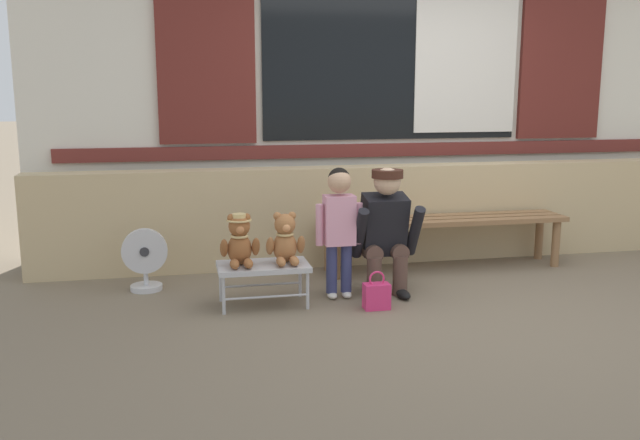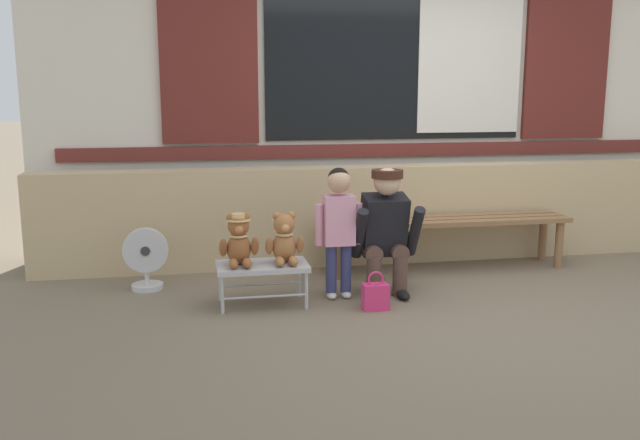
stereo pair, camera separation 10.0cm
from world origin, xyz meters
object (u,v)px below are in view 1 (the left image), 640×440
at_px(small_display_bench, 263,269).
at_px(teddy_bear_with_hat, 240,241).
at_px(child_standing, 339,218).
at_px(handbag_on_ground, 377,295).
at_px(adult_crouching, 386,230).
at_px(floor_fan, 145,260).
at_px(teddy_bear_plain, 285,240).
at_px(wooden_bench_long, 444,225).

xyz_separation_m(small_display_bench, teddy_bear_with_hat, (-0.16, 0.00, 0.21)).
xyz_separation_m(teddy_bear_with_hat, child_standing, (0.72, 0.07, 0.12)).
bearing_deg(child_standing, handbag_on_ground, -58.20).
height_order(teddy_bear_with_hat, handbag_on_ground, teddy_bear_with_hat).
height_order(adult_crouching, floor_fan, adult_crouching).
height_order(small_display_bench, teddy_bear_with_hat, teddy_bear_with_hat).
relative_size(small_display_bench, teddy_bear_plain, 1.76).
xyz_separation_m(small_display_bench, handbag_on_ground, (0.76, -0.24, -0.17)).
bearing_deg(floor_fan, adult_crouching, -13.55).
distance_m(teddy_bear_plain, handbag_on_ground, 0.75).
relative_size(wooden_bench_long, child_standing, 2.19).
distance_m(small_display_bench, floor_fan, 0.99).
distance_m(teddy_bear_with_hat, adult_crouching, 1.10).
xyz_separation_m(handbag_on_ground, floor_fan, (-1.59, 0.79, 0.14)).
relative_size(teddy_bear_with_hat, child_standing, 0.38).
bearing_deg(small_display_bench, child_standing, 7.06).
relative_size(adult_crouching, floor_fan, 1.98).
height_order(teddy_bear_with_hat, adult_crouching, adult_crouching).
distance_m(teddy_bear_plain, floor_fan, 1.15).
distance_m(adult_crouching, handbag_on_ground, 0.55).
height_order(wooden_bench_long, teddy_bear_with_hat, teddy_bear_with_hat).
bearing_deg(handbag_on_ground, teddy_bear_with_hat, 164.97).
bearing_deg(wooden_bench_long, teddy_bear_plain, -154.55).
bearing_deg(adult_crouching, child_standing, -172.83).
relative_size(wooden_bench_long, teddy_bear_with_hat, 5.78).
xyz_separation_m(small_display_bench, child_standing, (0.56, 0.07, 0.33)).
xyz_separation_m(teddy_bear_with_hat, teddy_bear_plain, (0.32, -0.00, -0.01)).
relative_size(child_standing, floor_fan, 2.00).
bearing_deg(adult_crouching, floor_fan, 166.45).
bearing_deg(teddy_bear_with_hat, adult_crouching, 5.96).
bearing_deg(teddy_bear_plain, handbag_on_ground, -22.32).
bearing_deg(wooden_bench_long, handbag_on_ground, -132.54).
height_order(small_display_bench, teddy_bear_plain, teddy_bear_plain).
xyz_separation_m(teddy_bear_with_hat, handbag_on_ground, (0.92, -0.25, -0.38)).
bearing_deg(wooden_bench_long, child_standing, -149.34).
xyz_separation_m(wooden_bench_long, floor_fan, (-2.46, -0.16, -0.13)).
height_order(teddy_bear_plain, child_standing, child_standing).
relative_size(teddy_bear_plain, child_standing, 0.38).
distance_m(child_standing, floor_fan, 1.51).
distance_m(small_display_bench, teddy_bear_with_hat, 0.26).
relative_size(teddy_bear_plain, floor_fan, 0.76).
distance_m(teddy_bear_plain, child_standing, 0.43).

